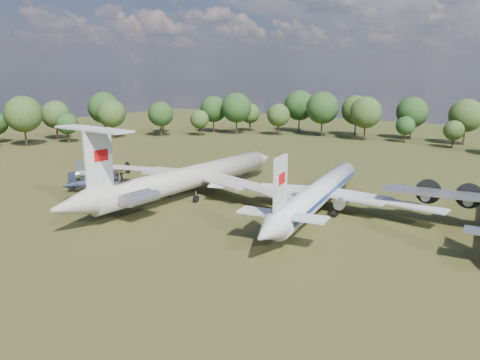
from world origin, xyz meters
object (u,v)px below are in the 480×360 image
Objects in this scene: small_prop_northwest at (100,173)px; tu104_jet at (318,197)px; il62_airliner at (190,182)px; person_on_il62 at (119,177)px; small_prop_west at (93,183)px.

tu104_jet is at bearing 16.31° from small_prop_northwest.
small_prop_northwest is at bearing 179.56° from il62_airliner.
person_on_il62 is at bearing -90.00° from il62_airliner.
tu104_jet is at bearing -130.99° from person_on_il62.
il62_airliner is at bearing 10.41° from small_prop_northwest.
il62_airliner reaches higher than tu104_jet.
small_prop_northwest is 7.67× the size of person_on_il62.
tu104_jet is (22.41, 4.75, -0.25)m from il62_airliner.
tu104_jet is 3.88× the size of small_prop_west.
il62_airliner is at bearing -179.01° from tu104_jet.
il62_airliner is 15.69m from person_on_il62.
person_on_il62 is at bearing -20.77° from small_prop_northwest.
small_prop_northwest is 29.96m from person_on_il62.
tu104_jet is 30.29m from person_on_il62.
small_prop_northwest is at bearing -24.35° from person_on_il62.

